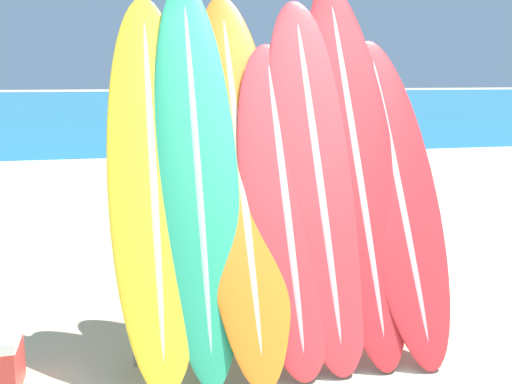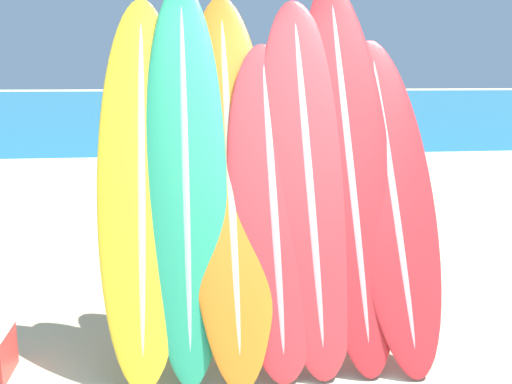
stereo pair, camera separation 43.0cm
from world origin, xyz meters
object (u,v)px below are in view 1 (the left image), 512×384
(surfboard_slot_6, at_px, (398,191))
(person_mid_beach, at_px, (286,130))
(surfboard_slot_2, at_px, (240,172))
(surfboard_slot_0, at_px, (153,180))
(surfboard_slot_5, at_px, (355,159))
(surfboard_rack, at_px, (284,281))
(surfboard_slot_1, at_px, (197,168))
(surfboard_slot_3, at_px, (284,200))
(surfboard_slot_4, at_px, (317,173))
(person_near_water, at_px, (163,124))

(surfboard_slot_6, distance_m, person_mid_beach, 5.29)
(surfboard_slot_2, bearing_deg, person_mid_beach, 71.21)
(surfboard_slot_0, relative_size, surfboard_slot_6, 1.13)
(surfboard_slot_0, relative_size, surfboard_slot_5, 0.94)
(surfboard_rack, height_order, surfboard_slot_5, surfboard_slot_5)
(surfboard_slot_0, xyz_separation_m, person_mid_beach, (2.30, 5.19, -0.19))
(surfboard_slot_1, xyz_separation_m, surfboard_slot_3, (0.53, -0.09, -0.21))
(surfboard_slot_4, bearing_deg, surfboard_slot_1, 178.85)
(surfboard_slot_1, height_order, person_mid_beach, surfboard_slot_1)
(surfboard_slot_0, xyz_separation_m, surfboard_slot_3, (0.80, -0.07, -0.15))
(surfboard_slot_4, height_order, surfboard_slot_5, surfboard_slot_5)
(surfboard_slot_4, bearing_deg, person_mid_beach, 76.36)
(surfboard_slot_3, xyz_separation_m, surfboard_slot_4, (0.24, 0.07, 0.15))
(surfboard_slot_4, distance_m, person_near_water, 7.15)
(surfboard_rack, xyz_separation_m, person_mid_beach, (1.50, 5.30, 0.48))
(surfboard_slot_2, height_order, person_near_water, surfboard_slot_2)
(surfboard_slot_1, xyz_separation_m, surfboard_slot_4, (0.77, -0.02, -0.06))
(surfboard_slot_6, bearing_deg, surfboard_rack, -175.81)
(person_near_water, bearing_deg, person_mid_beach, -5.93)
(surfboard_rack, distance_m, surfboard_slot_0, 1.04)
(surfboard_rack, xyz_separation_m, surfboard_slot_2, (-0.25, 0.15, 0.69))
(surfboard_slot_5, bearing_deg, person_mid_beach, 79.19)
(surfboard_slot_1, height_order, surfboard_slot_2, surfboard_slot_1)
(surfboard_slot_3, bearing_deg, surfboard_slot_4, 17.29)
(person_near_water, relative_size, person_mid_beach, 0.96)
(surfboard_slot_4, xyz_separation_m, person_near_water, (-0.47, 7.14, -0.23))
(surfboard_slot_0, height_order, surfboard_slot_4, surfboard_slot_4)
(surfboard_slot_1, height_order, surfboard_slot_3, surfboard_slot_1)
(surfboard_slot_5, bearing_deg, surfboard_slot_1, -178.44)
(surfboard_slot_0, xyz_separation_m, surfboard_slot_4, (1.04, -0.00, 0.00))
(surfboard_slot_5, bearing_deg, surfboard_slot_0, -178.11)
(person_near_water, xyz_separation_m, person_mid_beach, (1.73, -1.95, 0.04))
(surfboard_slot_1, bearing_deg, surfboard_slot_5, 1.56)
(surfboard_slot_2, relative_size, person_mid_beach, 1.33)
(surfboard_rack, distance_m, surfboard_slot_4, 0.72)
(surfboard_slot_2, xyz_separation_m, surfboard_slot_4, (0.49, -0.04, -0.02))
(surfboard_rack, bearing_deg, surfboard_slot_5, 16.49)
(surfboard_slot_3, xyz_separation_m, person_mid_beach, (1.50, 5.26, -0.04))
(surfboard_slot_0, bearing_deg, surfboard_slot_1, 3.20)
(person_near_water, bearing_deg, surfboard_slot_5, -41.52)
(surfboard_slot_2, distance_m, person_near_water, 7.10)
(surfboard_slot_1, xyz_separation_m, surfboard_slot_2, (0.28, 0.02, -0.04))
(surfboard_slot_2, bearing_deg, surfboard_slot_4, -4.67)
(surfboard_slot_1, relative_size, surfboard_slot_6, 1.19)
(surfboard_slot_0, xyz_separation_m, person_near_water, (0.57, 7.13, -0.23))
(surfboard_slot_2, bearing_deg, surfboard_slot_1, -174.92)
(surfboard_slot_3, bearing_deg, surfboard_slot_5, 12.89)
(person_mid_beach, bearing_deg, person_near_water, 63.34)
(surfboard_slot_4, relative_size, person_near_water, 1.37)
(surfboard_slot_0, distance_m, surfboard_slot_5, 1.32)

